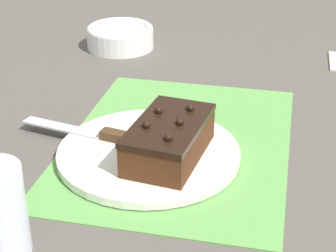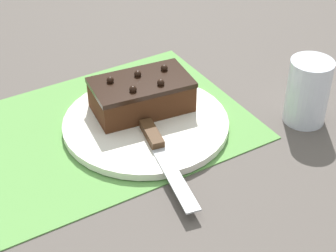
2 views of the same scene
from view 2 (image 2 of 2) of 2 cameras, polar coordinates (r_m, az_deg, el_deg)
ground_plane at (r=0.93m, az=-6.34°, el=-0.25°), size 3.00×3.00×0.00m
placemat_woven at (r=0.93m, az=-6.35°, el=-0.15°), size 0.46×0.34×0.00m
cake_plate at (r=0.92m, az=-2.27°, el=0.28°), size 0.27×0.27×0.01m
chocolate_cake at (r=0.93m, az=-2.58°, el=3.10°), size 0.17×0.11×0.06m
serving_knife at (r=0.85m, az=-0.90°, el=-2.27°), size 0.06×0.21×0.01m
drinking_glass at (r=0.94m, az=14.02°, el=3.42°), size 0.07×0.07×0.11m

